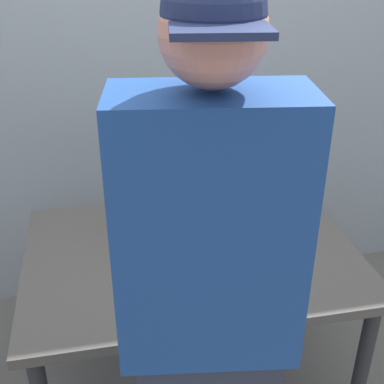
{
  "coord_description": "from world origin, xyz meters",
  "views": [
    {
      "loc": [
        -0.31,
        -1.53,
        1.81
      ],
      "look_at": [
        0.0,
        0.0,
        0.98
      ],
      "focal_mm": 47.17,
      "sensor_mm": 36.0,
      "label": 1
    }
  ],
  "objects": [
    {
      "name": "beer_bottle_brown",
      "position": [
        -0.16,
        0.18,
        0.85
      ],
      "size": [
        0.08,
        0.08,
        0.29
      ],
      "color": "#333333",
      "rests_on": "desk"
    },
    {
      "name": "person_figure",
      "position": [
        -0.1,
        -0.68,
        0.91
      ],
      "size": [
        0.41,
        0.29,
        1.77
      ],
      "color": "#2D3347",
      "rests_on": "ground"
    },
    {
      "name": "laptop",
      "position": [
        0.15,
        0.14,
        0.77
      ],
      "size": [
        0.4,
        0.39,
        0.19
      ],
      "color": "#383D4C",
      "rests_on": "desk"
    },
    {
      "name": "desk",
      "position": [
        0.0,
        0.0,
        0.65
      ],
      "size": [
        1.23,
        0.86,
        0.73
      ],
      "color": "#56514C",
      "rests_on": "ground"
    },
    {
      "name": "beer_bottle_dark",
      "position": [
        -0.16,
        0.08,
        0.85
      ],
      "size": [
        0.07,
        0.07,
        0.3
      ],
      "color": "#1E5123",
      "rests_on": "desk"
    },
    {
      "name": "back_wall",
      "position": [
        0.0,
        0.85,
        1.3
      ],
      "size": [
        6.0,
        0.1,
        2.6
      ],
      "primitive_type": "cube",
      "color": "#99A3AD",
      "rests_on": "ground"
    }
  ]
}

